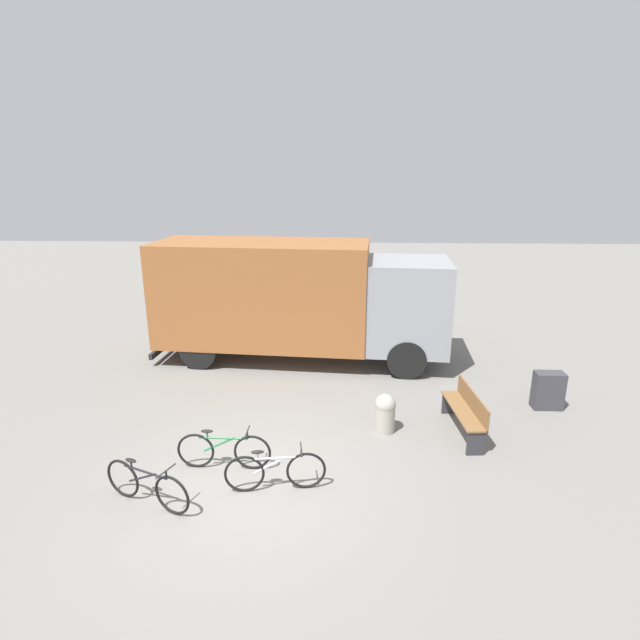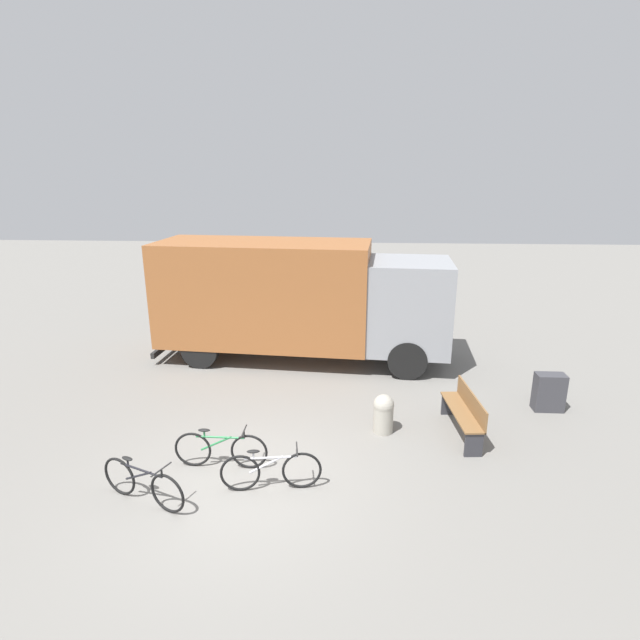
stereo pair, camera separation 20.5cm
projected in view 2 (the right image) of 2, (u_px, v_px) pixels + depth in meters
ground_plane at (245, 485)px, 8.60m from camera, size 60.00×60.00×0.00m
delivery_truck at (297, 296)px, 13.83m from camera, size 8.22×2.94×3.34m
park_bench at (465, 411)px, 10.11m from camera, size 0.54×1.83×0.92m
bicycle_near at (143, 483)px, 8.03m from camera, size 1.59×0.74×0.76m
bicycle_middle at (221, 449)px, 9.01m from camera, size 1.71×0.44×0.76m
bicycle_far at (271, 470)px, 8.38m from camera, size 1.70×0.44×0.76m
bollard_near_bench at (383, 412)px, 10.22m from camera, size 0.43×0.43×0.83m
utility_box at (549, 392)px, 11.16m from camera, size 0.64×0.35×0.86m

